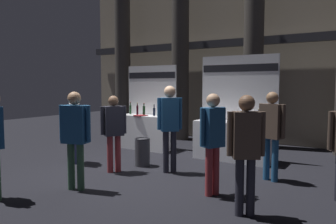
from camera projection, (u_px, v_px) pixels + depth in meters
ground_plane at (131, 171)px, 7.16m from camera, size 24.00×24.00×0.00m
hall_colonnade at (222, 56)px, 10.98m from camera, size 11.09×1.26×5.80m
exhibitor_booth_0 at (146, 128)px, 9.62m from camera, size 1.68×0.72×2.40m
exhibitor_booth_1 at (234, 135)px, 8.15m from camera, size 1.98×0.66×2.57m
trash_bin at (142, 152)px, 7.59m from camera, size 0.34×0.34×0.64m
visitor_0 at (75, 131)px, 5.79m from camera, size 0.58×0.36×1.73m
visitor_1 at (114, 127)px, 7.00m from camera, size 0.42×0.48×1.62m
visitor_4 at (213, 135)px, 5.50m from camera, size 0.37×0.47×1.71m
visitor_5 at (75, 122)px, 7.79m from camera, size 0.46×0.45×1.64m
visitor_6 at (170, 121)px, 6.95m from camera, size 0.41×0.41×1.83m
visitor_7 at (246, 145)px, 4.64m from camera, size 0.47×0.38×1.71m
visitor_8 at (272, 128)px, 6.35m from camera, size 0.55×0.35×1.72m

